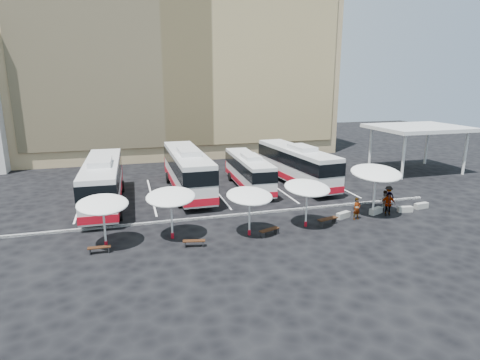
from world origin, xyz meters
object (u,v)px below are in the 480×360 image
object	(u,v)px
sunshade_0	(103,205)
wood_bench_0	(99,248)
bus_2	(248,170)
bus_3	(296,164)
wood_bench_3	(328,220)
conc_bench_1	(376,211)
wood_bench_2	(269,231)
passenger_3	(388,196)
sunshade_2	(250,196)
passenger_0	(357,209)
sunshade_4	(376,173)
bus_0	(103,181)
passenger_1	(384,201)
conc_bench_0	(343,215)
sunshade_1	(171,197)
passenger_2	(388,204)
bus_1	(187,169)
sunshade_3	(307,188)
conc_bench_2	(405,209)
wood_bench_1	(194,242)
conc_bench_3	(421,206)

from	to	relation	value
sunshade_0	wood_bench_0	world-z (taller)	sunshade_0
bus_2	bus_3	size ratio (longest dim) A/B	0.84
wood_bench_3	conc_bench_1	bearing A→B (deg)	13.74
wood_bench_2	passenger_3	world-z (taller)	passenger_3
sunshade_2	passenger_0	distance (m)	8.97
sunshade_4	wood_bench_3	xyz separation A→B (m)	(-4.42, -0.96, -3.00)
conc_bench_1	passenger_0	size ratio (longest dim) A/B	0.75
sunshade_0	wood_bench_2	world-z (taller)	sunshade_0
conc_bench_1	passenger_3	bearing A→B (deg)	34.69
wood_bench_2	conc_bench_1	distance (m)	9.85
bus_0	passenger_1	distance (m)	23.16
wood_bench_2	conc_bench_0	size ratio (longest dim) A/B	1.27
sunshade_1	wood_bench_0	world-z (taller)	sunshade_1
bus_2	passenger_2	world-z (taller)	bus_2
bus_1	sunshade_4	size ratio (longest dim) A/B	3.06
bus_1	passenger_1	size ratio (longest dim) A/B	8.01
bus_3	sunshade_0	xyz separation A→B (m)	(-17.98, -11.31, 0.72)
bus_2	sunshade_1	xyz separation A→B (m)	(-8.65, -10.84, 1.12)
sunshade_3	conc_bench_2	bearing A→B (deg)	5.04
sunshade_4	wood_bench_1	world-z (taller)	sunshade_4
sunshade_2	conc_bench_3	size ratio (longest dim) A/B	3.00
sunshade_4	conc_bench_1	xyz separation A→B (m)	(0.44, 0.23, -3.15)
bus_0	wood_bench_3	xyz separation A→B (m)	(15.83, -9.52, -1.73)
sunshade_1	bus_0	bearing A→B (deg)	117.49
passenger_1	passenger_2	bearing A→B (deg)	81.37
sunshade_2	sunshade_3	bearing A→B (deg)	5.69
passenger_2	conc_bench_0	bearing A→B (deg)	-158.99
bus_3	conc_bench_0	size ratio (longest dim) A/B	10.63
sunshade_3	passenger_1	xyz separation A→B (m)	(7.61, 1.57, -2.04)
sunshade_1	sunshade_4	xyz separation A→B (m)	(15.60, 0.37, 0.51)
sunshade_4	conc_bench_3	size ratio (longest dim) A/B	3.62
bus_2	sunshade_3	distance (m)	11.35
sunshade_3	conc_bench_0	xyz separation A→B (m)	(3.53, 0.85, -2.65)
bus_0	bus_2	distance (m)	13.44
passenger_1	passenger_2	xyz separation A→B (m)	(-0.42, -1.06, 0.09)
conc_bench_2	conc_bench_3	distance (m)	1.92
wood_bench_2	conc_bench_3	world-z (taller)	wood_bench_2
passenger_1	passenger_0	bearing A→B (deg)	33.79
passenger_1	passenger_2	distance (m)	1.15
sunshade_3	sunshade_4	bearing A→B (deg)	7.53
conc_bench_3	bus_1	bearing A→B (deg)	149.98
bus_2	conc_bench_1	size ratio (longest dim) A/B	8.54
wood_bench_1	passenger_1	world-z (taller)	passenger_1
passenger_3	sunshade_1	bearing A→B (deg)	6.86
wood_bench_0	passenger_2	world-z (taller)	passenger_2
sunshade_1	wood_bench_1	size ratio (longest dim) A/B	2.67
sunshade_2	wood_bench_1	bearing A→B (deg)	-166.64
bus_2	conc_bench_0	bearing A→B (deg)	-65.24
bus_1	conc_bench_3	distance (m)	20.54
sunshade_0	conc_bench_0	world-z (taller)	sunshade_0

